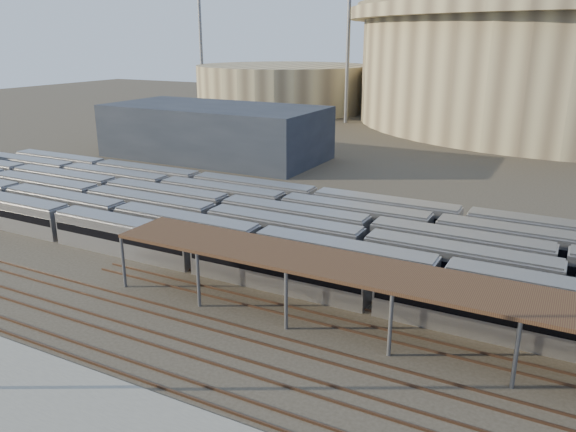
{
  "coord_description": "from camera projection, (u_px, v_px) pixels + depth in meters",
  "views": [
    {
      "loc": [
        28.07,
        -34.32,
        22.41
      ],
      "look_at": [
        3.68,
        12.0,
        5.71
      ],
      "focal_mm": 35.0,
      "sensor_mm": 36.0,
      "label": 1
    }
  ],
  "objects": [
    {
      "name": "ground",
      "position": [
        185.0,
        311.0,
        48.2
      ],
      "size": [
        420.0,
        420.0,
        0.0
      ],
      "primitive_type": "plane",
      "color": "#383026",
      "rests_on": "ground"
    },
    {
      "name": "subway_trains",
      "position": [
        251.0,
        223.0,
        65.3
      ],
      "size": [
        121.61,
        23.9,
        3.6
      ],
      "color": "silver",
      "rests_on": "ground"
    },
    {
      "name": "inspection_shed",
      "position": [
        461.0,
        292.0,
        40.29
      ],
      "size": [
        60.3,
        6.0,
        5.3
      ],
      "color": "slate",
      "rests_on": "ground"
    },
    {
      "name": "empty_tracks",
      "position": [
        146.0,
        336.0,
        43.96
      ],
      "size": [
        170.0,
        9.62,
        0.18
      ],
      "color": "#4C3323",
      "rests_on": "ground"
    },
    {
      "name": "secondary_arena",
      "position": [
        284.0,
        87.0,
        182.3
      ],
      "size": [
        56.0,
        56.0,
        14.0
      ],
      "primitive_type": "cylinder",
      "color": "tan",
      "rests_on": "ground"
    },
    {
      "name": "service_building",
      "position": [
        215.0,
        132.0,
        108.58
      ],
      "size": [
        42.0,
        20.0,
        10.0
      ],
      "primitive_type": "cube",
      "color": "#1E232D",
      "rests_on": "ground"
    },
    {
      "name": "floodlight_0",
      "position": [
        348.0,
        44.0,
        147.97
      ],
      "size": [
        4.0,
        1.0,
        38.4
      ],
      "color": "slate",
      "rests_on": "ground"
    },
    {
      "name": "floodlight_1",
      "position": [
        201.0,
        43.0,
        180.82
      ],
      "size": [
        4.0,
        1.0,
        38.4
      ],
      "color": "slate",
      "rests_on": "ground"
    },
    {
      "name": "floodlight_3",
      "position": [
        464.0,
        43.0,
        181.24
      ],
      "size": [
        4.0,
        1.0,
        38.4
      ],
      "color": "slate",
      "rests_on": "ground"
    }
  ]
}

